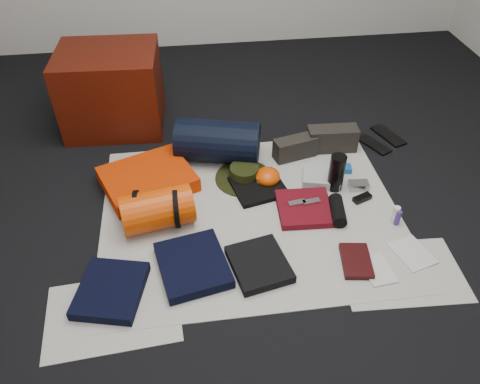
{
  "coord_description": "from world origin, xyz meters",
  "views": [
    {
      "loc": [
        -0.31,
        -1.82,
        1.76
      ],
      "look_at": [
        -0.05,
        0.07,
        0.1
      ],
      "focal_mm": 35.0,
      "sensor_mm": 36.0,
      "label": 1
    }
  ],
  "objects": [
    {
      "name": "floor",
      "position": [
        0.0,
        0.0,
        -0.01
      ],
      "size": [
        4.5,
        4.5,
        0.02
      ],
      "primitive_type": "cube",
      "color": "black",
      "rests_on": "ground"
    },
    {
      "name": "newspaper_mat",
      "position": [
        0.0,
        0.0,
        0.0
      ],
      "size": [
        1.6,
        1.3,
        0.01
      ],
      "primitive_type": "cube",
      "color": "silver",
      "rests_on": "floor"
    },
    {
      "name": "newspaper_sheet_front_left",
      "position": [
        -0.7,
        -0.55,
        0.0
      ],
      "size": [
        0.61,
        0.44,
        0.0
      ],
      "primitive_type": "cube",
      "rotation": [
        0.0,
        0.0,
        0.07
      ],
      "color": "silver",
      "rests_on": "floor"
    },
    {
      "name": "newspaper_sheet_front_right",
      "position": [
        0.65,
        -0.5,
        0.0
      ],
      "size": [
        0.6,
        0.43,
        0.0
      ],
      "primitive_type": "cube",
      "rotation": [
        0.0,
        0.0,
        -0.05
      ],
      "color": "silver",
      "rests_on": "floor"
    },
    {
      "name": "red_cabinet",
      "position": [
        -0.77,
        1.02,
        0.26
      ],
      "size": [
        0.65,
        0.55,
        0.52
      ],
      "primitive_type": "cube",
      "rotation": [
        0.0,
        0.0,
        -0.05
      ],
      "color": "#470F05",
      "rests_on": "floor"
    },
    {
      "name": "sleeping_pad",
      "position": [
        -0.55,
        0.31,
        0.05
      ],
      "size": [
        0.6,
        0.55,
        0.09
      ],
      "primitive_type": "cube",
      "rotation": [
        0.0,
        0.0,
        0.39
      ],
      "color": "red",
      "rests_on": "newspaper_mat"
    },
    {
      "name": "stuff_sack",
      "position": [
        -0.49,
        -0.02,
        0.11
      ],
      "size": [
        0.4,
        0.28,
        0.21
      ],
      "primitive_type": "cylinder",
      "rotation": [
        0.0,
        1.57,
        0.19
      ],
      "color": "#CE3B03",
      "rests_on": "newspaper_mat"
    },
    {
      "name": "sack_strap_left",
      "position": [
        -0.59,
        -0.02,
        0.11
      ],
      "size": [
        0.02,
        0.22,
        0.22
      ],
      "primitive_type": "cylinder",
      "rotation": [
        0.0,
        1.57,
        0.0
      ],
      "color": "black",
      "rests_on": "newspaper_mat"
    },
    {
      "name": "sack_strap_right",
      "position": [
        -0.39,
        -0.02,
        0.11
      ],
      "size": [
        0.03,
        0.22,
        0.22
      ],
      "primitive_type": "cylinder",
      "rotation": [
        0.0,
        1.57,
        0.0
      ],
      "color": "black",
      "rests_on": "newspaper_mat"
    },
    {
      "name": "navy_duffel",
      "position": [
        -0.13,
        0.51,
        0.14
      ],
      "size": [
        0.55,
        0.38,
        0.26
      ],
      "primitive_type": "cylinder",
      "rotation": [
        0.0,
        1.57,
        -0.26
      ],
      "color": "black",
      "rests_on": "newspaper_mat"
    },
    {
      "name": "boonie_brim",
      "position": [
        0.0,
        0.3,
        0.01
      ],
      "size": [
        0.37,
        0.37,
        0.01
      ],
      "primitive_type": "cylinder",
      "rotation": [
        0.0,
        0.0,
        -0.08
      ],
      "color": "black",
      "rests_on": "newspaper_mat"
    },
    {
      "name": "boonie_crown",
      "position": [
        0.0,
        0.3,
        0.05
      ],
      "size": [
        0.17,
        0.17,
        0.07
      ],
      "primitive_type": "cylinder",
      "color": "black",
      "rests_on": "boonie_brim"
    },
    {
      "name": "hiking_boot_left",
      "position": [
        0.35,
        0.47,
        0.07
      ],
      "size": [
        0.28,
        0.16,
        0.13
      ],
      "primitive_type": "cube",
      "rotation": [
        0.0,
        0.0,
        0.24
      ],
      "color": "black",
      "rests_on": "newspaper_mat"
    },
    {
      "name": "hiking_boot_right",
      "position": [
        0.6,
        0.52,
        0.08
      ],
      "size": [
        0.32,
        0.13,
        0.16
      ],
      "primitive_type": "cube",
      "rotation": [
        0.0,
        0.0,
        -0.05
      ],
      "color": "black",
      "rests_on": "newspaper_mat"
    },
    {
      "name": "flip_flop_left",
      "position": [
        0.89,
        0.53,
        0.01
      ],
      "size": [
        0.18,
        0.24,
        0.01
      ],
      "primitive_type": "cube",
      "rotation": [
        0.0,
        0.0,
        0.46
      ],
      "color": "black",
      "rests_on": "floor"
    },
    {
      "name": "flip_flop_right",
      "position": [
        1.02,
        0.61,
        0.01
      ],
      "size": [
        0.18,
        0.27,
        0.01
      ],
      "primitive_type": "cube",
      "rotation": [
        0.0,
        0.0,
        0.34
      ],
      "color": "black",
      "rests_on": "floor"
    },
    {
      "name": "trousers_navy_a",
      "position": [
        -0.71,
        -0.45,
        0.03
      ],
      "size": [
        0.35,
        0.38,
        0.05
      ],
      "primitive_type": "cube",
      "rotation": [
        0.0,
        0.0,
        -0.24
      ],
      "color": "black",
      "rests_on": "newspaper_mat"
    },
    {
      "name": "trousers_navy_b",
      "position": [
        -0.33,
        -0.35,
        0.03
      ],
      "size": [
        0.37,
        0.41,
        0.06
      ],
      "primitive_type": "cube",
      "rotation": [
        0.0,
        0.0,
        0.2
      ],
      "color": "black",
      "rests_on": "newspaper_mat"
    },
    {
      "name": "trousers_charcoal",
      "position": [
        -0.02,
        -0.38,
        0.03
      ],
      "size": [
        0.31,
        0.34,
        0.05
      ],
      "primitive_type": "cube",
      "rotation": [
        0.0,
        0.0,
        0.21
      ],
      "color": "black",
      "rests_on": "newspaper_mat"
    },
    {
      "name": "black_tshirt",
      "position": [
        0.07,
        0.19,
        0.02
      ],
      "size": [
        0.34,
        0.32,
        0.03
      ],
      "primitive_type": "cube",
      "rotation": [
        0.0,
        0.0,
        0.23
      ],
      "color": "black",
      "rests_on": "newspaper_mat"
    },
    {
      "name": "red_shirt",
      "position": [
        0.29,
        -0.02,
        0.03
      ],
      "size": [
        0.3,
        0.3,
        0.04
      ],
      "primitive_type": "cube",
      "rotation": [
        0.0,
        0.0,
        -0.05
      ],
      "color": "#5A0913",
      "rests_on": "newspaper_mat"
    },
    {
      "name": "orange_stuff_sack",
      "position": [
        0.13,
        0.24,
        0.05
      ],
      "size": [
        0.19,
        0.19,
        0.1
      ],
      "primitive_type": "ellipsoid",
      "rotation": [
        0.0,
        0.0,
        0.36
      ],
      "color": "#CE3B03",
      "rests_on": "newspaper_mat"
    },
    {
      "name": "first_aid_pouch",
      "position": [
        0.45,
        0.21,
        0.03
      ],
      "size": [
        0.24,
        0.21,
        0.05
      ],
      "primitive_type": "cube",
      "rotation": [
        0.0,
        0.0,
        -0.26
      ],
      "color": "#9CA49D",
      "rests_on": "newspaper_mat"
    },
    {
      "name": "water_bottle",
      "position": [
        0.51,
        0.14,
        0.12
      ],
      "size": [
        0.09,
        0.09,
        0.22
      ],
      "primitive_type": "cylinder",
      "rotation": [
        0.0,
        0.0,
        -0.06
      ],
      "color": "black",
      "rests_on": "newspaper_mat"
    },
    {
      "name": "speaker",
      "position": [
        0.46,
        -0.08,
        0.04
      ],
      "size": [
        0.11,
        0.21,
        0.08
      ],
      "primitive_type": "cylinder",
      "rotation": [
        1.57,
        0.0,
        -0.16
      ],
      "color": "black",
      "rests_on": "newspaper_mat"
    },
    {
      "name": "compact_camera",
      "position": [
        0.64,
        0.12,
        0.03
      ],
      "size": [
        0.12,
        0.07,
        0.04
      ],
      "primitive_type": "cube",
      "rotation": [
        0.0,
        0.0,
        -0.07
      ],
      "color": "#A3A3A7",
      "rests_on": "newspaper_mat"
    },
    {
      "name": "cyan_case",
      "position": [
        0.6,
        0.29,
        0.02
      ],
      "size": [
        0.11,
        0.08,
        0.03
      ],
      "primitive_type": "cube",
      "rotation": [
        0.0,
        0.0,
        -0.16
      ],
      "color": "#0E518F",
      "rests_on": "newspaper_mat"
    },
    {
      "name": "toiletry_purple",
      "position": [
        0.75,
        -0.19,
        0.05
      ],
      "size": [
        0.04,
        0.04,
        0.09
      ],
      "primitive_type": "cylinder",
      "rotation": [
        0.0,
        0.0,
        0.31
      ],
      "color": "#402577",
      "rests_on": "newspaper_mat"
    },
    {
      "name": "toiletry_clear",
      "position": [
        0.74,
        -0.17,
        0.06
      ],
      "size": [
        0.04,
        0.04,
        0.1
      ],
      "primitive_type": "cylinder",
      "rotation": [
        0.0,
        0.0,
        -0.21
      ],
      "color": "silver",
      "rests_on": "newspaper_mat"
    },
    {
      "name": "paperback_book",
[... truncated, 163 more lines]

